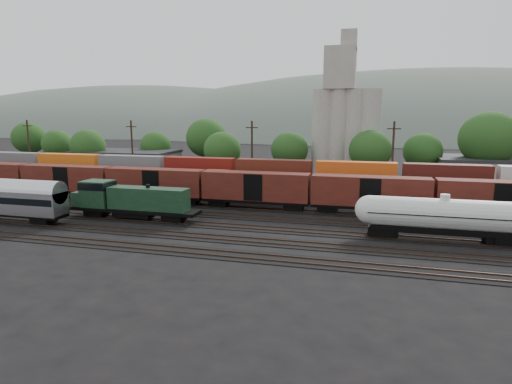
% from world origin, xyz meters
% --- Properties ---
extents(ground, '(600.00, 600.00, 0.00)m').
position_xyz_m(ground, '(0.00, 0.00, 0.00)').
color(ground, black).
extents(tracks, '(180.00, 33.20, 0.20)m').
position_xyz_m(tracks, '(0.00, 0.00, 0.05)').
color(tracks, black).
rests_on(tracks, ground).
extents(green_locomotive, '(16.98, 3.00, 4.50)m').
position_xyz_m(green_locomotive, '(-20.72, -5.00, 2.57)').
color(green_locomotive, black).
rests_on(green_locomotive, ground).
extents(tank_car_a, '(15.86, 2.84, 4.16)m').
position_xyz_m(tank_car_a, '(15.88, -5.00, 2.49)').
color(tank_car_a, silver).
rests_on(tank_car_a, ground).
extents(tank_car_b, '(17.96, 3.21, 4.71)m').
position_xyz_m(tank_car_b, '(16.12, -5.00, 2.79)').
color(tank_car_b, silver).
rests_on(tank_car_b, ground).
extents(orange_locomotive, '(17.10, 2.85, 4.28)m').
position_xyz_m(orange_locomotive, '(-10.20, 10.00, 2.45)').
color(orange_locomotive, black).
rests_on(orange_locomotive, ground).
extents(boxcar_string, '(184.40, 2.90, 4.20)m').
position_xyz_m(boxcar_string, '(16.39, 5.00, 3.12)').
color(boxcar_string, black).
rests_on(boxcar_string, ground).
extents(container_wall, '(160.00, 2.60, 5.80)m').
position_xyz_m(container_wall, '(-13.43, 15.00, 2.91)').
color(container_wall, black).
rests_on(container_wall, ground).
extents(grain_silo, '(13.40, 5.00, 29.00)m').
position_xyz_m(grain_silo, '(3.28, 36.00, 11.26)').
color(grain_silo, '#A29F94').
rests_on(grain_silo, ground).
extents(industrial_sheds, '(119.38, 17.26, 5.10)m').
position_xyz_m(industrial_sheds, '(6.63, 35.25, 2.56)').
color(industrial_sheds, '#9E937F').
rests_on(industrial_sheds, ground).
extents(tree_band, '(166.21, 21.67, 14.29)m').
position_xyz_m(tree_band, '(9.19, 37.40, 7.19)').
color(tree_band, black).
rests_on(tree_band, ground).
extents(utility_poles, '(122.20, 0.36, 12.00)m').
position_xyz_m(utility_poles, '(0.00, 22.00, 6.21)').
color(utility_poles, black).
rests_on(utility_poles, ground).
extents(distant_hills, '(860.00, 286.00, 130.00)m').
position_xyz_m(distant_hills, '(23.92, 260.00, -20.56)').
color(distant_hills, '#59665B').
rests_on(distant_hills, ground).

